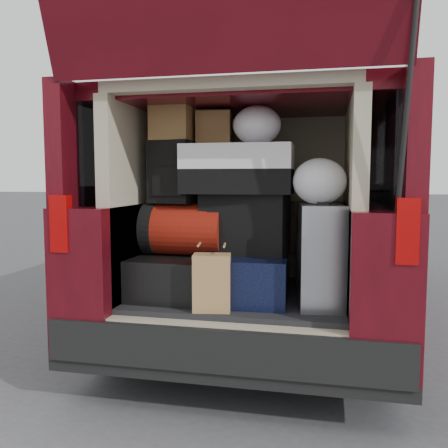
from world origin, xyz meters
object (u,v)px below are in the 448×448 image
(black_hardshell, at_px, (177,275))
(kraft_bag, at_px, (212,283))
(navy_hardshell, at_px, (246,276))
(silver_roller, at_px, (320,255))
(black_soft_case, at_px, (245,223))
(backpack, at_px, (172,172))
(twotone_duffel, at_px, (238,169))
(red_duffel, at_px, (185,229))

(black_hardshell, distance_m, kraft_bag, 0.43)
(navy_hardshell, xyz_separation_m, silver_roller, (0.43, -0.09, 0.15))
(black_hardshell, relative_size, navy_hardshell, 1.01)
(black_hardshell, height_order, black_soft_case, black_soft_case)
(black_hardshell, distance_m, navy_hardshell, 0.42)
(silver_roller, bearing_deg, backpack, 167.29)
(navy_hardshell, bearing_deg, twotone_duffel, 169.78)
(kraft_bag, distance_m, backpack, 0.74)
(kraft_bag, relative_size, backpack, 0.82)
(kraft_bag, height_order, twotone_duffel, twotone_duffel)
(black_hardshell, bearing_deg, red_duffel, 32.99)
(navy_hardshell, height_order, backpack, backpack)
(black_hardshell, distance_m, black_soft_case, 0.52)
(black_hardshell, bearing_deg, kraft_bag, -43.91)
(backpack, xyz_separation_m, twotone_duffel, (0.40, 0.01, 0.02))
(silver_roller, height_order, twotone_duffel, twotone_duffel)
(navy_hardshell, bearing_deg, backpack, 178.04)
(silver_roller, xyz_separation_m, twotone_duffel, (-0.48, 0.10, 0.48))
(black_hardshell, bearing_deg, navy_hardshell, 3.45)
(red_duffel, height_order, black_soft_case, black_soft_case)
(black_soft_case, bearing_deg, twotone_duffel, -134.84)
(navy_hardshell, relative_size, twotone_duffel, 0.95)
(black_hardshell, relative_size, twotone_duffel, 0.96)
(red_duffel, relative_size, twotone_duffel, 0.76)
(navy_hardshell, height_order, black_soft_case, black_soft_case)
(silver_roller, bearing_deg, black_soft_case, 156.61)
(silver_roller, distance_m, black_soft_case, 0.49)
(navy_hardshell, relative_size, black_soft_case, 1.22)
(red_duffel, relative_size, backpack, 1.30)
(silver_roller, height_order, red_duffel, silver_roller)
(kraft_bag, relative_size, black_soft_case, 0.62)
(kraft_bag, distance_m, red_duffel, 0.49)
(silver_roller, bearing_deg, kraft_bag, -165.12)
(navy_hardshell, distance_m, kraft_bag, 0.34)
(red_duffel, bearing_deg, backpack, -161.52)
(silver_roller, xyz_separation_m, backpack, (-0.88, 0.09, 0.46))
(silver_roller, distance_m, kraft_bag, 0.62)
(black_hardshell, height_order, red_duffel, red_duffel)
(navy_hardshell, relative_size, silver_roller, 1.07)
(black_hardshell, height_order, twotone_duffel, twotone_duffel)
(silver_roller, relative_size, red_duffel, 1.17)
(silver_roller, xyz_separation_m, red_duffel, (-0.81, 0.11, 0.12))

